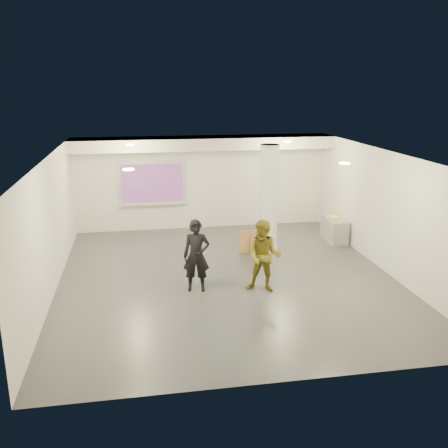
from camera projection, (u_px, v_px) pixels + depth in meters
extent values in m
cube|color=#35383C|center=(227.00, 278.00, 12.18)|extent=(8.00, 9.00, 0.01)
cube|color=white|center=(227.00, 155.00, 11.36)|extent=(8.00, 9.00, 0.01)
cube|color=silver|center=(202.00, 182.00, 16.03)|extent=(8.00, 0.01, 3.00)
cube|color=silver|center=(280.00, 296.00, 7.50)|extent=(8.00, 0.01, 3.00)
cube|color=silver|center=(50.00, 227.00, 11.10)|extent=(0.01, 9.00, 3.00)
cube|color=silver|center=(385.00, 211.00, 12.43)|extent=(0.01, 9.00, 3.00)
cube|color=silver|center=(204.00, 143.00, 15.15)|extent=(8.00, 1.10, 0.36)
cylinder|color=#FFDE80|center=(130.00, 145.00, 13.36)|extent=(0.22, 0.22, 0.02)
cylinder|color=#FFDE80|center=(288.00, 142.00, 14.10)|extent=(0.22, 0.22, 0.02)
cylinder|color=#FFDE80|center=(128.00, 169.00, 9.57)|extent=(0.22, 0.22, 0.02)
cylinder|color=#FFDE80|center=(345.00, 163.00, 10.31)|extent=(0.22, 0.22, 0.02)
cylinder|color=white|center=(269.00, 199.00, 13.72)|extent=(0.52, 0.52, 3.00)
cube|color=silver|center=(152.00, 183.00, 15.71)|extent=(2.10, 0.06, 1.40)
cube|color=blue|center=(152.00, 183.00, 15.67)|extent=(1.90, 0.01, 1.20)
cube|color=silver|center=(153.00, 205.00, 15.85)|extent=(2.10, 0.08, 0.04)
cube|color=gray|center=(334.00, 229.00, 14.97)|extent=(0.54, 1.19, 0.69)
cube|color=silver|center=(332.00, 216.00, 15.09)|extent=(0.25, 0.30, 0.02)
cube|color=#FCF335|center=(335.00, 217.00, 14.96)|extent=(0.29, 0.37, 0.03)
cube|color=#A0733F|center=(250.00, 242.00, 13.90)|extent=(0.60, 0.28, 0.63)
cube|color=#A0733F|center=(258.00, 245.00, 13.82)|extent=(0.45, 0.18, 0.49)
imported|color=black|center=(196.00, 256.00, 11.22)|extent=(0.67, 0.49, 1.66)
imported|color=olive|center=(264.00, 256.00, 11.20)|extent=(1.00, 0.91, 1.66)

